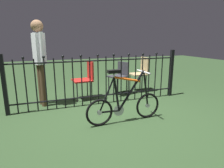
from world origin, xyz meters
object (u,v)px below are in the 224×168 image
at_px(bicycle, 125,104).
at_px(chair_charcoal, 120,74).
at_px(chair_red, 86,77).
at_px(person_visitor, 39,56).
at_px(chair_tan, 141,71).

height_order(bicycle, chair_charcoal, bicycle).
height_order(chair_charcoal, chair_red, chair_red).
distance_m(bicycle, chair_charcoal, 1.68).
bearing_deg(person_visitor, chair_tan, 6.24).
height_order(chair_tan, chair_charcoal, chair_tan).
height_order(chair_charcoal, person_visitor, person_visitor).
bearing_deg(chair_charcoal, bicycle, -110.10).
bearing_deg(bicycle, chair_red, 101.65).
height_order(chair_tan, chair_red, chair_tan).
distance_m(bicycle, chair_tan, 2.04).
bearing_deg(bicycle, chair_charcoal, 69.90).
height_order(bicycle, chair_tan, same).
xyz_separation_m(chair_charcoal, chair_red, (-0.88, -0.09, 0.02)).
bearing_deg(chair_charcoal, chair_red, -174.10).
xyz_separation_m(chair_tan, chair_charcoal, (-0.62, -0.07, -0.04)).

